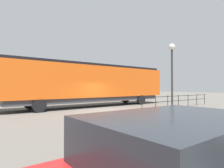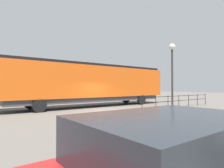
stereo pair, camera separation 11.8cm
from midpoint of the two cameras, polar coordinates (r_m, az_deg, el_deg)
The scene contains 4 objects.
ground_plane at distance 16.36m, azimuth -1.90°, elevation -7.87°, with size 120.00×120.00×0.00m, color #666059.
locomotive at distance 19.58m, azimuth -4.15°, elevation 0.25°, with size 2.97×17.57×4.26m.
lamp_post at distance 17.05m, azimuth 17.88°, elevation 6.35°, with size 0.54×0.54×5.69m.
platform_fence at distance 19.47m, azimuth 19.67°, elevation -4.40°, with size 0.05×10.17×1.22m.
Camera 2 is at (13.35, -9.25, 1.98)m, focal length 30.33 mm.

